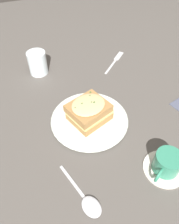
{
  "coord_description": "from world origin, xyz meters",
  "views": [
    {
      "loc": [
        0.44,
        -0.19,
        0.58
      ],
      "look_at": [
        -0.02,
        -0.02,
        0.05
      ],
      "focal_mm": 35.0,
      "sensor_mm": 36.0,
      "label": 1
    }
  ],
  "objects_px": {
    "dinner_plate": "(90,120)",
    "sandwich": "(89,111)",
    "fork": "(116,60)",
    "teacup_with_saucer": "(166,164)",
    "water_glass": "(38,63)",
    "spoon": "(89,204)"
  },
  "relations": [
    {
      "from": "teacup_with_saucer",
      "to": "spoon",
      "type": "height_order",
      "value": "teacup_with_saucer"
    },
    {
      "from": "dinner_plate",
      "to": "sandwich",
      "type": "xyz_separation_m",
      "value": [
        0.0,
        -0.0,
        0.04
      ]
    },
    {
      "from": "sandwich",
      "to": "teacup_with_saucer",
      "type": "xyz_separation_m",
      "value": [
        0.24,
        0.14,
        -0.02
      ]
    },
    {
      "from": "sandwich",
      "to": "teacup_with_saucer",
      "type": "bearing_deg",
      "value": 30.37
    },
    {
      "from": "dinner_plate",
      "to": "spoon",
      "type": "xyz_separation_m",
      "value": [
        0.26,
        -0.1,
        -0.01
      ]
    },
    {
      "from": "fork",
      "to": "spoon",
      "type": "xyz_separation_m",
      "value": [
        0.57,
        -0.34,
        0.0
      ]
    },
    {
      "from": "dinner_plate",
      "to": "sandwich",
      "type": "bearing_deg",
      "value": -73.4
    },
    {
      "from": "water_glass",
      "to": "fork",
      "type": "distance_m",
      "value": 0.36
    },
    {
      "from": "teacup_with_saucer",
      "to": "water_glass",
      "type": "bearing_deg",
      "value": -96.71
    },
    {
      "from": "spoon",
      "to": "fork",
      "type": "bearing_deg",
      "value": -138.17
    },
    {
      "from": "teacup_with_saucer",
      "to": "water_glass",
      "type": "xyz_separation_m",
      "value": [
        -0.58,
        -0.25,
        0.02
      ]
    },
    {
      "from": "dinner_plate",
      "to": "water_glass",
      "type": "bearing_deg",
      "value": -162.11
    },
    {
      "from": "fork",
      "to": "water_glass",
      "type": "bearing_deg",
      "value": -137.85
    },
    {
      "from": "water_glass",
      "to": "fork",
      "type": "bearing_deg",
      "value": 85.36
    },
    {
      "from": "sandwich",
      "to": "fork",
      "type": "height_order",
      "value": "sandwich"
    },
    {
      "from": "sandwich",
      "to": "water_glass",
      "type": "bearing_deg",
      "value": -162.46
    },
    {
      "from": "fork",
      "to": "sandwich",
      "type": "bearing_deg",
      "value": -81.49
    },
    {
      "from": "sandwich",
      "to": "dinner_plate",
      "type": "bearing_deg",
      "value": 106.6
    },
    {
      "from": "teacup_with_saucer",
      "to": "water_glass",
      "type": "relative_size",
      "value": 1.3
    },
    {
      "from": "dinner_plate",
      "to": "spoon",
      "type": "bearing_deg",
      "value": -20.08
    },
    {
      "from": "sandwich",
      "to": "spoon",
      "type": "xyz_separation_m",
      "value": [
        0.26,
        -0.09,
        -0.05
      ]
    },
    {
      "from": "sandwich",
      "to": "fork",
      "type": "relative_size",
      "value": 1.06
    }
  ]
}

